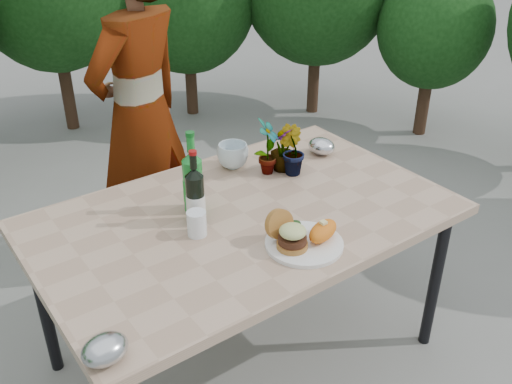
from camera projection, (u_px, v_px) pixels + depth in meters
ground at (246, 353)px, 2.59m from camera, size 80.00×80.00×0.00m
patio_table at (244, 225)px, 2.25m from camera, size 1.60×1.00×0.75m
shrub_hedge at (67, 27)px, 3.20m from camera, size 6.73×5.14×2.09m
dinner_plate at (304, 244)px, 2.02m from camera, size 0.28×0.28×0.01m
burger_stack at (289, 234)px, 1.98m from camera, size 0.11×0.16×0.11m
sweet_potato at (323, 231)px, 2.02m from camera, size 0.17×0.12×0.06m
grilled_veg at (292, 226)px, 2.09m from camera, size 0.08×0.05×0.03m
wine_bottle at (195, 197)px, 2.11m from camera, size 0.07×0.07×0.30m
sparkling_water at (193, 182)px, 2.18m from camera, size 0.08×0.08×0.33m
plastic_cup at (197, 223)px, 2.06m from camera, size 0.07×0.07×0.09m
seedling_left at (268, 147)px, 2.45m from camera, size 0.16×0.15×0.26m
seedling_mid at (291, 151)px, 2.46m from camera, size 0.13×0.14×0.22m
seedling_right at (283, 149)px, 2.49m from camera, size 0.16×0.16×0.20m
blue_bowl at (233, 156)px, 2.54m from camera, size 0.16×0.16×0.11m
foil_packet_left at (105, 349)px, 1.53m from camera, size 0.14×0.12×0.08m
foil_packet_right at (321, 146)px, 2.66m from camera, size 0.13×0.15×0.08m
person at (141, 116)px, 2.82m from camera, size 0.73×0.62×1.71m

